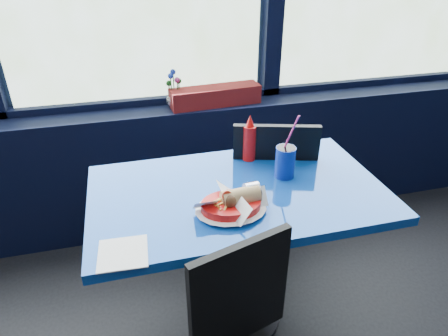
{
  "coord_description": "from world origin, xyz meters",
  "views": [
    {
      "loc": [
        -0.1,
        0.68,
        1.64
      ],
      "look_at": [
        0.24,
        1.98,
        0.87
      ],
      "focal_mm": 32.0,
      "sensor_mm": 36.0,
      "label": 1
    }
  ],
  "objects_px": {
    "near_table": "(237,225)",
    "ketchup_bottle": "(249,140)",
    "flower_vase": "(175,96)",
    "chair_near_back": "(259,187)",
    "food_basket": "(232,204)",
    "planter_box": "(215,96)",
    "soda_cup": "(285,161)"
  },
  "relations": [
    {
      "from": "planter_box",
      "to": "flower_vase",
      "type": "relative_size",
      "value": 2.45
    },
    {
      "from": "chair_near_back",
      "to": "flower_vase",
      "type": "distance_m",
      "value": 0.72
    },
    {
      "from": "near_table",
      "to": "flower_vase",
      "type": "bearing_deg",
      "value": 98.34
    },
    {
      "from": "near_table",
      "to": "chair_near_back",
      "type": "xyz_separation_m",
      "value": [
        0.21,
        0.32,
        -0.04
      ]
    },
    {
      "from": "chair_near_back",
      "to": "food_basket",
      "type": "xyz_separation_m",
      "value": [
        -0.27,
        -0.46,
        0.25
      ]
    },
    {
      "from": "planter_box",
      "to": "food_basket",
      "type": "distance_m",
      "value": 1.0
    },
    {
      "from": "flower_vase",
      "to": "near_table",
      "type": "bearing_deg",
      "value": -81.66
    },
    {
      "from": "near_table",
      "to": "ketchup_bottle",
      "type": "bearing_deg",
      "value": 62.89
    },
    {
      "from": "chair_near_back",
      "to": "flower_vase",
      "type": "height_order",
      "value": "flower_vase"
    },
    {
      "from": "flower_vase",
      "to": "ketchup_bottle",
      "type": "height_order",
      "value": "flower_vase"
    },
    {
      "from": "near_table",
      "to": "flower_vase",
      "type": "relative_size",
      "value": 5.58
    },
    {
      "from": "flower_vase",
      "to": "food_basket",
      "type": "relative_size",
      "value": 0.74
    },
    {
      "from": "near_table",
      "to": "chair_near_back",
      "type": "relative_size",
      "value": 1.31
    },
    {
      "from": "planter_box",
      "to": "ketchup_bottle",
      "type": "xyz_separation_m",
      "value": [
        0.02,
        -0.6,
        -0.0
      ]
    },
    {
      "from": "soda_cup",
      "to": "ketchup_bottle",
      "type": "bearing_deg",
      "value": 118.92
    },
    {
      "from": "near_table",
      "to": "ketchup_bottle",
      "type": "distance_m",
      "value": 0.39
    },
    {
      "from": "ketchup_bottle",
      "to": "flower_vase",
      "type": "bearing_deg",
      "value": 111.59
    },
    {
      "from": "planter_box",
      "to": "food_basket",
      "type": "height_order",
      "value": "planter_box"
    },
    {
      "from": "food_basket",
      "to": "soda_cup",
      "type": "bearing_deg",
      "value": 53.97
    },
    {
      "from": "soda_cup",
      "to": "food_basket",
      "type": "bearing_deg",
      "value": -146.01
    },
    {
      "from": "chair_near_back",
      "to": "food_basket",
      "type": "distance_m",
      "value": 0.59
    },
    {
      "from": "flower_vase",
      "to": "soda_cup",
      "type": "distance_m",
      "value": 0.88
    },
    {
      "from": "near_table",
      "to": "soda_cup",
      "type": "distance_m",
      "value": 0.34
    },
    {
      "from": "near_table",
      "to": "ketchup_bottle",
      "type": "relative_size",
      "value": 5.41
    },
    {
      "from": "flower_vase",
      "to": "food_basket",
      "type": "bearing_deg",
      "value": -86.43
    },
    {
      "from": "near_table",
      "to": "flower_vase",
      "type": "height_order",
      "value": "flower_vase"
    },
    {
      "from": "near_table",
      "to": "planter_box",
      "type": "distance_m",
      "value": 0.89
    },
    {
      "from": "near_table",
      "to": "food_basket",
      "type": "relative_size",
      "value": 4.11
    },
    {
      "from": "near_table",
      "to": "flower_vase",
      "type": "xyz_separation_m",
      "value": [
        -0.13,
        0.86,
        0.3
      ]
    },
    {
      "from": "near_table",
      "to": "soda_cup",
      "type": "bearing_deg",
      "value": 13.63
    },
    {
      "from": "chair_near_back",
      "to": "planter_box",
      "type": "bearing_deg",
      "value": -62.27
    },
    {
      "from": "flower_vase",
      "to": "ketchup_bottle",
      "type": "xyz_separation_m",
      "value": [
        0.25,
        -0.63,
        -0.02
      ]
    }
  ]
}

